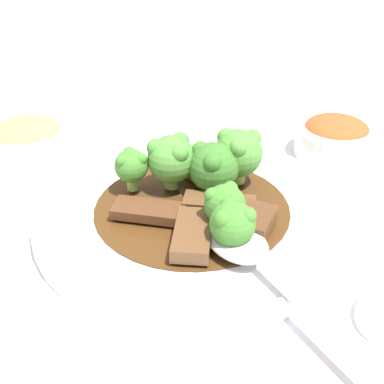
{
  "coord_description": "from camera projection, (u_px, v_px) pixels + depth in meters",
  "views": [
    {
      "loc": [
        -0.44,
        0.1,
        0.31
      ],
      "look_at": [
        0.0,
        0.0,
        0.03
      ],
      "focal_mm": 50.0,
      "sensor_mm": 36.0,
      "label": 1
    }
  ],
  "objects": [
    {
      "name": "beef_strip_0",
      "position": [
        219.0,
        204.0,
        0.53
      ],
      "size": [
        0.05,
        0.08,
        0.01
      ],
      "color": "brown",
      "rests_on": "main_plate"
    },
    {
      "name": "broccoli_floret_3",
      "position": [
        131.0,
        165.0,
        0.55
      ],
      "size": [
        0.04,
        0.04,
        0.05
      ],
      "color": "#8EB756",
      "rests_on": "main_plate"
    },
    {
      "name": "side_bowl_appetizer",
      "position": [
        28.0,
        139.0,
        0.65
      ],
      "size": [
        0.11,
        0.11,
        0.05
      ],
      "color": "white",
      "rests_on": "ground_plane"
    },
    {
      "name": "main_plate",
      "position": [
        192.0,
        212.0,
        0.54
      ],
      "size": [
        0.32,
        0.32,
        0.02
      ],
      "color": "white",
      "rests_on": "ground_plane"
    },
    {
      "name": "side_bowl_kimchi",
      "position": [
        335.0,
        137.0,
        0.66
      ],
      "size": [
        0.1,
        0.1,
        0.05
      ],
      "color": "white",
      "rests_on": "ground_plane"
    },
    {
      "name": "ground_plane",
      "position": [
        192.0,
        220.0,
        0.55
      ],
      "size": [
        4.0,
        4.0,
        0.0
      ],
      "primitive_type": "plane",
      "color": "silver"
    },
    {
      "name": "broccoli_floret_1",
      "position": [
        214.0,
        166.0,
        0.54
      ],
      "size": [
        0.05,
        0.05,
        0.05
      ],
      "color": "#8EB756",
      "rests_on": "main_plate"
    },
    {
      "name": "beef_strip_2",
      "position": [
        207.0,
        170.0,
        0.59
      ],
      "size": [
        0.05,
        0.06,
        0.01
      ],
      "color": "brown",
      "rests_on": "main_plate"
    },
    {
      "name": "broccoli_floret_2",
      "position": [
        171.0,
        158.0,
        0.55
      ],
      "size": [
        0.05,
        0.05,
        0.06
      ],
      "color": "#7FA84C",
      "rests_on": "main_plate"
    },
    {
      "name": "beef_strip_4",
      "position": [
        193.0,
        234.0,
        0.48
      ],
      "size": [
        0.08,
        0.05,
        0.01
      ],
      "color": "brown",
      "rests_on": "main_plate"
    },
    {
      "name": "beef_strip_3",
      "position": [
        256.0,
        221.0,
        0.5
      ],
      "size": [
        0.06,
        0.05,
        0.02
      ],
      "color": "#56331E",
      "rests_on": "main_plate"
    },
    {
      "name": "broccoli_floret_0",
      "position": [
        232.0,
        223.0,
        0.46
      ],
      "size": [
        0.04,
        0.04,
        0.05
      ],
      "color": "#8EB756",
      "rests_on": "main_plate"
    },
    {
      "name": "broccoli_floret_5",
      "position": [
        225.0,
        204.0,
        0.49
      ],
      "size": [
        0.04,
        0.04,
        0.05
      ],
      "color": "#8EB756",
      "rests_on": "main_plate"
    },
    {
      "name": "serving_spoon",
      "position": [
        247.0,
        252.0,
        0.46
      ],
      "size": [
        0.24,
        0.09,
        0.01
      ],
      "color": "silver",
      "rests_on": "main_plate"
    },
    {
      "name": "beef_strip_1",
      "position": [
        149.0,
        211.0,
        0.52
      ],
      "size": [
        0.06,
        0.08,
        0.01
      ],
      "color": "#56331E",
      "rests_on": "main_plate"
    },
    {
      "name": "broccoli_floret_4",
      "position": [
        238.0,
        152.0,
        0.56
      ],
      "size": [
        0.05,
        0.05,
        0.06
      ],
      "color": "#8EB756",
      "rests_on": "main_plate"
    }
  ]
}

